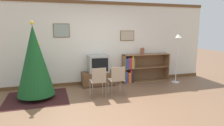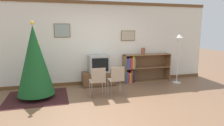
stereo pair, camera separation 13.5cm
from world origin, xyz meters
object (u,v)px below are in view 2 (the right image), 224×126
Objects in this scene: vase at (143,51)px; standing_lamp at (179,46)px; folding_chair_left at (98,80)px; folding_chair_right at (117,79)px; tv_console at (99,79)px; christmas_tree at (35,61)px; bookshelf at (139,68)px; television at (99,64)px.

vase is 1.17m from standing_lamp.
folding_chair_left is 0.52m from folding_chair_right.
standing_lamp is (2.62, -0.41, 1.04)m from tv_console.
christmas_tree reaches higher than bookshelf.
tv_console is at bearing -176.69° from bookshelf.
folding_chair_right is at bearing 0.00° from folding_chair_left.
standing_lamp is at bearing -8.91° from television.
vase is (1.30, 1.17, 0.60)m from folding_chair_right.
vase is (1.82, 1.17, 0.60)m from folding_chair_left.
tv_console is at bearing 90.00° from television.
bookshelf is (1.70, 1.20, 0.00)m from folding_chair_left.
vase is (1.56, 0.05, 0.35)m from television.
television is (0.00, -0.00, 0.49)m from tv_console.
christmas_tree is 2.46× the size of folding_chair_right.
christmas_tree is 1.21× the size of bookshelf.
television is at bearing 21.27° from christmas_tree.
standing_lamp is (2.62, -0.41, 0.55)m from television.
vase is 0.14× the size of standing_lamp.
tv_console is at bearing 21.34° from christmas_tree.
folding_chair_left is at bearing -166.20° from standing_lamp.
folding_chair_right is (0.26, -1.12, 0.25)m from tv_console.
standing_lamp reaches higher than folding_chair_right.
christmas_tree is at bearing -166.22° from bookshelf.
folding_chair_left is at bearing 180.00° from folding_chair_right.
vase is (3.41, 0.77, 0.06)m from christmas_tree.
folding_chair_left is at bearing -144.62° from bookshelf.
tv_console is 0.64× the size of standing_lamp.
television is 1.60m from vase.
television is 1.46m from bookshelf.
television is 0.38× the size of standing_lamp.
television is at bearing 103.19° from folding_chair_right.
christmas_tree is 8.85× the size of vase.
folding_chair_right is 2.59m from standing_lamp.
folding_chair_right is at bearing -76.81° from television.
bookshelf reaches higher than folding_chair_left.
bookshelf is (1.43, 0.09, -0.24)m from television.
christmas_tree is 1.22× the size of standing_lamp.
christmas_tree is at bearing -158.66° from tv_console.
standing_lamp is at bearing -8.96° from tv_console.
folding_chair_right is at bearing -134.20° from bookshelf.
vase reaches higher than folding_chair_right.
television is 0.77× the size of folding_chair_left.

